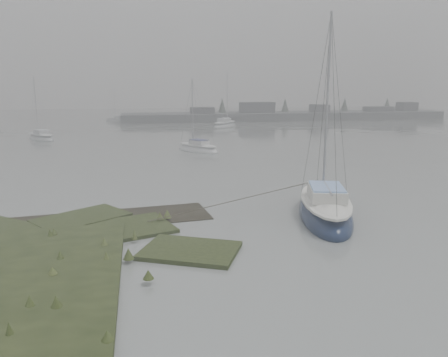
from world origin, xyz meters
TOP-DOWN VIEW (x-y plane):
  - ground at (0.00, 30.00)m, footprint 160.00×160.00m
  - far_shoreline at (26.84, 61.90)m, footprint 60.00×8.00m
  - sailboat_main at (7.36, 2.82)m, footprint 4.34×7.63m
  - sailboat_white at (4.33, 25.29)m, footprint 4.37×5.25m
  - sailboat_far_a at (-12.34, 37.85)m, footprint 4.52×5.61m
  - sailboat_far_b at (11.81, 49.56)m, footprint 5.44×6.25m
  - sailboat_far_c at (-4.48, 63.77)m, footprint 4.97×2.91m

SIDE VIEW (x-z plane):
  - ground at x=0.00m, z-range 0.00..0.00m
  - sailboat_far_c at x=-4.48m, z-range -3.13..3.54m
  - sailboat_white at x=4.33m, z-range -3.45..3.90m
  - sailboat_far_a at x=-12.34m, z-range -3.65..4.13m
  - sailboat_far_b at x=11.81m, z-range -4.16..4.71m
  - sailboat_main at x=7.36m, z-range -4.80..5.44m
  - far_shoreline at x=26.84m, z-range -1.22..2.93m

